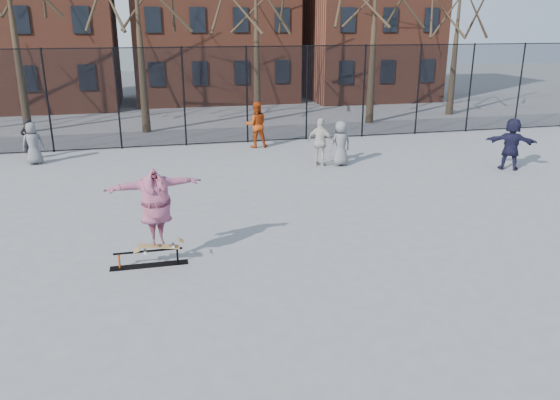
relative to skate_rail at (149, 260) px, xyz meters
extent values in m
plane|color=slate|center=(3.03, -1.29, -0.14)|extent=(100.00, 100.00, 0.00)
cube|color=black|center=(0.00, 0.00, -0.13)|extent=(1.62, 0.25, 0.01)
cylinder|color=#CA490B|center=(-0.60, 0.00, 0.03)|extent=(0.04, 0.04, 0.33)
cylinder|color=black|center=(0.60, 0.00, 0.03)|extent=(0.04, 0.04, 0.33)
cylinder|color=black|center=(0.00, 0.00, 0.19)|extent=(1.43, 0.05, 0.05)
imported|color=#68327E|center=(0.23, 0.00, 1.14)|extent=(2.07, 0.91, 1.63)
imported|color=#5A5A5E|center=(-3.92, 9.83, 0.62)|extent=(0.79, 0.56, 1.53)
imported|color=black|center=(-4.21, 10.71, 0.62)|extent=(0.63, 0.49, 1.52)
imported|color=#9B340D|center=(4.42, 10.71, 0.79)|extent=(0.93, 0.74, 1.86)
imported|color=#BBB9AD|center=(6.05, 7.19, 0.72)|extent=(1.05, 0.93, 1.71)
imported|color=black|center=(12.33, 5.20, 0.77)|extent=(1.71, 1.35, 1.82)
imported|color=slate|center=(6.77, 7.08, 0.66)|extent=(0.87, 0.66, 1.61)
cylinder|color=black|center=(-3.57, 11.71, 1.86)|extent=(0.07, 0.07, 4.00)
cylinder|color=black|center=(-0.97, 11.71, 1.86)|extent=(0.07, 0.07, 4.00)
cylinder|color=black|center=(1.63, 11.71, 1.86)|extent=(0.07, 0.07, 4.00)
cylinder|color=black|center=(4.23, 11.71, 1.86)|extent=(0.07, 0.07, 4.00)
cylinder|color=black|center=(6.83, 11.71, 1.86)|extent=(0.07, 0.07, 4.00)
cylinder|color=black|center=(9.43, 11.71, 1.86)|extent=(0.07, 0.07, 4.00)
cylinder|color=black|center=(12.03, 11.71, 1.86)|extent=(0.07, 0.07, 4.00)
cylinder|color=black|center=(14.63, 11.71, 1.86)|extent=(0.07, 0.07, 4.00)
cylinder|color=black|center=(17.23, 11.71, 1.86)|extent=(0.07, 0.07, 4.00)
cube|color=black|center=(3.03, 11.71, 1.86)|extent=(34.00, 0.01, 4.00)
cylinder|color=black|center=(3.03, 11.71, 3.82)|extent=(34.00, 0.04, 0.04)
cone|color=black|center=(-5.47, 16.51, 2.17)|extent=(0.40, 0.40, 4.62)
cone|color=black|center=(0.03, 15.21, 2.17)|extent=(0.40, 0.40, 4.62)
cone|color=black|center=(5.53, 16.51, 2.17)|extent=(0.40, 0.40, 4.62)
cone|color=black|center=(11.03, 15.21, 2.17)|extent=(0.40, 0.40, 4.62)
cone|color=black|center=(16.53, 16.51, 2.17)|extent=(0.40, 0.40, 4.62)
cube|color=brown|center=(-5.97, 24.71, 5.86)|extent=(9.00, 7.00, 12.00)
cube|color=brown|center=(14.53, 24.71, 5.36)|extent=(8.00, 7.00, 11.00)
camera|label=1|loc=(0.25, -10.93, 4.81)|focal=35.00mm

